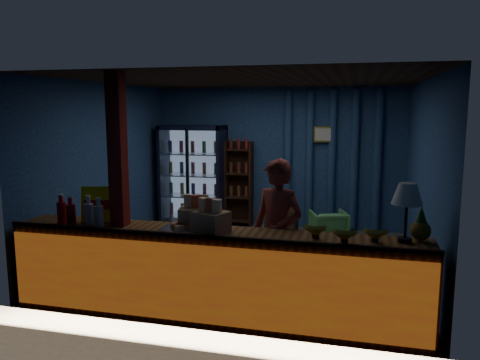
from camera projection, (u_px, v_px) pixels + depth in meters
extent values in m
plane|color=#515154|center=(252.00, 262.00, 6.82)|extent=(4.60, 4.60, 0.00)
plane|color=navy|center=(278.00, 158.00, 8.74)|extent=(4.60, 0.00, 4.60)
plane|color=navy|center=(203.00, 204.00, 4.52)|extent=(4.60, 0.00, 4.60)
plane|color=navy|center=(106.00, 168.00, 7.18)|extent=(0.00, 4.40, 4.40)
plane|color=navy|center=(424.00, 179.00, 6.08)|extent=(0.00, 4.40, 4.40)
plane|color=#472D19|center=(252.00, 80.00, 6.43)|extent=(4.60, 4.60, 0.00)
cube|color=brown|center=(213.00, 275.00, 4.93)|extent=(4.40, 0.55, 0.95)
cube|color=red|center=(204.00, 285.00, 4.65)|extent=(4.35, 0.02, 0.81)
cube|color=#331A10|center=(204.00, 236.00, 4.60)|extent=(4.40, 0.04, 0.04)
cube|color=maroon|center=(119.00, 194.00, 5.06)|extent=(0.16, 0.16, 2.60)
cube|color=black|center=(198.00, 174.00, 9.08)|extent=(1.20, 0.06, 1.90)
cube|color=black|center=(165.00, 175.00, 8.96)|extent=(0.06, 0.60, 1.90)
cube|color=black|center=(222.00, 177.00, 8.69)|extent=(0.06, 0.60, 1.90)
cube|color=black|center=(192.00, 128.00, 8.69)|extent=(1.20, 0.60, 0.08)
cube|color=black|center=(194.00, 223.00, 8.96)|extent=(1.20, 0.60, 0.08)
cube|color=#99B2D8|center=(197.00, 174.00, 9.04)|extent=(1.08, 0.02, 1.74)
cube|color=white|center=(188.00, 178.00, 8.56)|extent=(1.12, 0.02, 1.78)
cube|color=black|center=(188.00, 178.00, 8.54)|extent=(0.05, 0.05, 1.80)
cube|color=silver|center=(194.00, 216.00, 8.94)|extent=(1.08, 0.48, 0.02)
cylinder|color=#B42819|center=(172.00, 208.00, 9.03)|extent=(0.07, 0.07, 0.22)
cylinder|color=#1A6B29|center=(183.00, 209.00, 8.98)|extent=(0.07, 0.07, 0.22)
cylinder|color=#AF811A|center=(194.00, 210.00, 8.92)|extent=(0.07, 0.07, 0.22)
cylinder|color=navy|center=(205.00, 210.00, 8.87)|extent=(0.07, 0.07, 0.22)
cylinder|color=maroon|center=(216.00, 211.00, 8.82)|extent=(0.07, 0.07, 0.22)
cube|color=silver|center=(193.00, 196.00, 8.88)|extent=(1.08, 0.48, 0.02)
cylinder|color=#1A6B29|center=(171.00, 188.00, 8.97)|extent=(0.07, 0.07, 0.22)
cylinder|color=#AF811A|center=(182.00, 188.00, 8.92)|extent=(0.07, 0.07, 0.22)
cylinder|color=navy|center=(193.00, 189.00, 8.86)|extent=(0.07, 0.07, 0.22)
cylinder|color=maroon|center=(205.00, 189.00, 8.81)|extent=(0.07, 0.07, 0.22)
cylinder|color=#B42819|center=(216.00, 190.00, 8.76)|extent=(0.07, 0.07, 0.22)
cube|color=silver|center=(193.00, 175.00, 8.82)|extent=(1.08, 0.48, 0.02)
cylinder|color=#AF811A|center=(171.00, 167.00, 8.91)|extent=(0.07, 0.07, 0.22)
cylinder|color=navy|center=(182.00, 168.00, 8.86)|extent=(0.07, 0.07, 0.22)
cylinder|color=maroon|center=(193.00, 168.00, 8.80)|extent=(0.07, 0.07, 0.22)
cylinder|color=#B42819|center=(204.00, 168.00, 8.75)|extent=(0.07, 0.07, 0.22)
cylinder|color=#1A6B29|center=(216.00, 169.00, 8.69)|extent=(0.07, 0.07, 0.22)
cube|color=silver|center=(193.00, 154.00, 8.76)|extent=(1.08, 0.48, 0.02)
cylinder|color=navy|center=(170.00, 146.00, 8.85)|extent=(0.07, 0.07, 0.22)
cylinder|color=maroon|center=(181.00, 147.00, 8.79)|extent=(0.07, 0.07, 0.22)
cylinder|color=#B42819|center=(193.00, 147.00, 8.74)|extent=(0.07, 0.07, 0.22)
cylinder|color=#1A6B29|center=(204.00, 147.00, 8.69)|extent=(0.07, 0.07, 0.22)
cylinder|color=#AF811A|center=(216.00, 147.00, 8.63)|extent=(0.07, 0.07, 0.22)
cube|color=#331A10|center=(241.00, 183.00, 8.93)|extent=(0.50, 0.02, 1.60)
cube|color=#331A10|center=(227.00, 184.00, 8.86)|extent=(0.03, 0.28, 1.60)
cube|color=#331A10|center=(251.00, 185.00, 8.75)|extent=(0.03, 0.28, 1.60)
cube|color=#331A10|center=(239.00, 220.00, 8.91)|extent=(0.46, 0.26, 0.02)
cube|color=#331A10|center=(239.00, 197.00, 8.85)|extent=(0.46, 0.26, 0.02)
cube|color=#331A10|center=(239.00, 174.00, 8.78)|extent=(0.46, 0.26, 0.02)
cube|color=#331A10|center=(239.00, 150.00, 8.71)|extent=(0.46, 0.26, 0.02)
cylinder|color=navy|center=(288.00, 158.00, 8.63)|extent=(0.14, 0.14, 2.50)
cylinder|color=navy|center=(309.00, 159.00, 8.54)|extent=(0.14, 0.14, 2.50)
cylinder|color=navy|center=(332.00, 159.00, 8.44)|extent=(0.14, 0.14, 2.50)
cylinder|color=navy|center=(354.00, 160.00, 8.34)|extent=(0.14, 0.14, 2.50)
cylinder|color=navy|center=(378.00, 161.00, 8.25)|extent=(0.14, 0.14, 2.50)
cube|color=gold|center=(324.00, 135.00, 8.37)|extent=(0.36, 0.03, 0.28)
cube|color=silver|center=(324.00, 135.00, 8.35)|extent=(0.30, 0.01, 0.22)
imported|color=maroon|center=(277.00, 234.00, 5.17)|extent=(0.72, 0.60, 1.67)
imported|color=#59B35B|center=(328.00, 226.00, 7.79)|extent=(0.72, 0.73, 0.53)
cube|color=#331A10|center=(282.00, 222.00, 8.20)|extent=(0.55, 0.41, 0.48)
cylinder|color=#331A10|center=(282.00, 206.00, 8.16)|extent=(0.10, 0.10, 0.10)
cube|color=#FEFF0D|center=(104.00, 204.00, 5.24)|extent=(0.51, 0.23, 0.40)
cube|color=#B40C11|center=(103.00, 205.00, 5.22)|extent=(0.41, 0.14, 0.10)
cylinder|color=#B40C11|center=(62.00, 213.00, 5.19)|extent=(0.10, 0.10, 0.24)
cylinder|color=#B40C11|center=(61.00, 198.00, 5.16)|extent=(0.05, 0.05, 0.09)
cylinder|color=white|center=(61.00, 195.00, 5.16)|extent=(0.05, 0.05, 0.02)
cylinder|color=#B40C11|center=(71.00, 215.00, 5.07)|extent=(0.10, 0.10, 0.24)
cylinder|color=#B40C11|center=(70.00, 200.00, 5.05)|extent=(0.05, 0.05, 0.09)
cylinder|color=white|center=(70.00, 197.00, 5.04)|extent=(0.05, 0.05, 0.02)
cylinder|color=silver|center=(89.00, 214.00, 5.11)|extent=(0.10, 0.10, 0.24)
cylinder|color=silver|center=(88.00, 200.00, 5.08)|extent=(0.05, 0.05, 0.09)
cylinder|color=white|center=(88.00, 196.00, 5.08)|extent=(0.05, 0.05, 0.02)
cylinder|color=silver|center=(99.00, 217.00, 4.99)|extent=(0.10, 0.10, 0.24)
cylinder|color=silver|center=(98.00, 202.00, 4.96)|extent=(0.05, 0.05, 0.09)
cylinder|color=white|center=(98.00, 198.00, 4.96)|extent=(0.05, 0.05, 0.02)
cube|color=#A5744F|center=(211.00, 222.00, 4.81)|extent=(0.41, 0.38, 0.22)
cube|color=orange|center=(204.00, 204.00, 4.83)|extent=(0.10, 0.09, 0.14)
cube|color=#D64F28|center=(210.00, 205.00, 4.78)|extent=(0.10, 0.09, 0.14)
cube|color=orange|center=(217.00, 206.00, 4.73)|extent=(0.10, 0.09, 0.14)
cube|color=#A5744F|center=(196.00, 217.00, 5.01)|extent=(0.38, 0.33, 0.22)
cube|color=orange|center=(188.00, 201.00, 4.99)|extent=(0.10, 0.07, 0.14)
cube|color=#D64F28|center=(195.00, 201.00, 4.98)|extent=(0.10, 0.07, 0.14)
cube|color=orange|center=(203.00, 201.00, 4.98)|extent=(0.10, 0.07, 0.14)
cylinder|color=silver|center=(183.00, 229.00, 4.90)|extent=(0.47, 0.47, 0.03)
cube|color=orange|center=(192.00, 226.00, 4.87)|extent=(0.10, 0.07, 0.05)
cube|color=#D64F28|center=(191.00, 224.00, 4.94)|extent=(0.12, 0.12, 0.05)
cube|color=orange|center=(186.00, 223.00, 4.98)|extent=(0.07, 0.10, 0.05)
cube|color=#D64F28|center=(180.00, 224.00, 4.97)|extent=(0.12, 0.12, 0.05)
cube|color=orange|center=(175.00, 225.00, 4.92)|extent=(0.10, 0.07, 0.05)
cube|color=#D64F28|center=(175.00, 227.00, 4.85)|extent=(0.12, 0.12, 0.05)
cube|color=orange|center=(180.00, 228.00, 4.81)|extent=(0.07, 0.10, 0.05)
cube|color=#D64F28|center=(187.00, 227.00, 4.82)|extent=(0.12, 0.12, 0.05)
cylinder|color=black|center=(405.00, 240.00, 4.46)|extent=(0.13, 0.13, 0.04)
cylinder|color=black|center=(406.00, 219.00, 4.42)|extent=(0.03, 0.03, 0.40)
cone|color=white|center=(407.00, 194.00, 4.39)|extent=(0.29, 0.29, 0.20)
sphere|color=olive|center=(421.00, 231.00, 4.48)|extent=(0.19, 0.19, 0.19)
cone|color=#215D1F|center=(422.00, 214.00, 4.45)|extent=(0.11, 0.11, 0.15)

